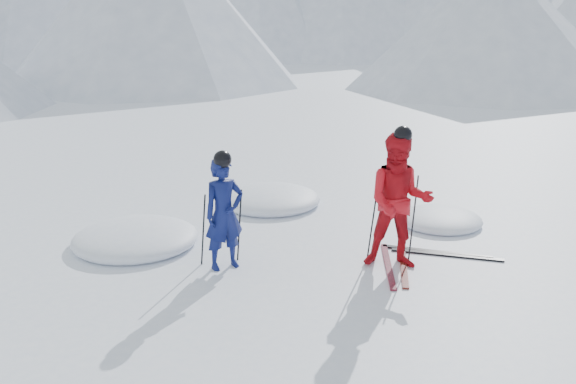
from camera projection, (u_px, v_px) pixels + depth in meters
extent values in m
plane|color=white|center=(427.00, 263.00, 9.18)|extent=(160.00, 160.00, 0.00)
cone|color=#B2BCD1|center=(490.00, 21.00, 29.39)|extent=(14.00, 14.00, 6.50)
imported|color=#0D1653|center=(224.00, 214.00, 8.81)|extent=(0.70, 0.57, 1.66)
imported|color=red|center=(399.00, 202.00, 8.81)|extent=(1.16, 1.02, 2.01)
cylinder|color=black|center=(203.00, 230.00, 8.97)|extent=(0.11, 0.08, 1.11)
cylinder|color=black|center=(239.00, 225.00, 9.18)|extent=(0.11, 0.07, 1.11)
cylinder|color=black|center=(373.00, 219.00, 9.08)|extent=(0.13, 0.10, 1.33)
cylinder|color=black|center=(413.00, 219.00, 9.10)|extent=(0.13, 0.09, 1.33)
cube|color=black|center=(388.00, 266.00, 9.06)|extent=(0.55, 1.66, 0.03)
cube|color=black|center=(403.00, 264.00, 9.11)|extent=(0.66, 1.63, 0.03)
cube|color=black|center=(437.00, 252.00, 9.58)|extent=(1.53, 0.91, 0.03)
cube|color=black|center=(447.00, 255.00, 9.46)|extent=(1.55, 0.86, 0.03)
ellipsoid|color=white|center=(136.00, 244.00, 9.95)|extent=(2.03, 2.03, 0.45)
ellipsoid|color=white|center=(439.00, 223.00, 10.94)|extent=(1.50, 1.50, 0.33)
ellipsoid|color=white|center=(270.00, 204.00, 12.06)|extent=(1.99, 1.99, 0.44)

